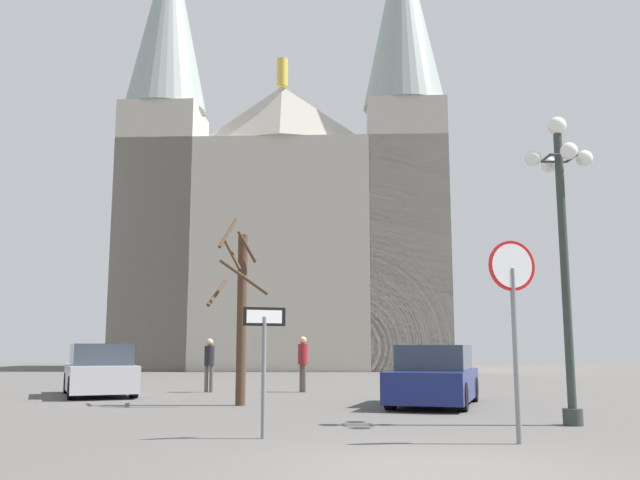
# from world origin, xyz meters

# --- Properties ---
(ground_plane) EXTENTS (120.00, 120.00, 0.00)m
(ground_plane) POSITION_xyz_m (0.00, 0.00, 0.00)
(ground_plane) COLOR #514F4C
(cathedral) EXTENTS (21.37, 14.88, 30.27)m
(cathedral) POSITION_xyz_m (-2.26, 37.66, 9.47)
(cathedral) COLOR #BCB5A5
(cathedral) RESTS_ON ground
(stop_sign) EXTENTS (0.76, 0.21, 3.04)m
(stop_sign) POSITION_xyz_m (1.72, 2.10, 2.13)
(stop_sign) COLOR slate
(stop_sign) RESTS_ON ground
(one_way_arrow_sign) EXTENTS (0.67, 0.26, 2.05)m
(one_way_arrow_sign) POSITION_xyz_m (-2.10, 2.83, 1.37)
(one_way_arrow_sign) COLOR slate
(one_way_arrow_sign) RESTS_ON ground
(street_lamp) EXTENTS (1.33, 1.33, 5.87)m
(street_lamp) POSITION_xyz_m (3.49, 4.49, 3.69)
(street_lamp) COLOR #2D3833
(street_lamp) RESTS_ON ground
(bare_tree) EXTENTS (1.52, 1.52, 4.78)m
(bare_tree) POSITION_xyz_m (-2.99, 9.04, 2.32)
(bare_tree) COLOR #473323
(bare_tree) RESTS_ON ground
(parked_car_near_silver) EXTENTS (3.17, 4.60, 1.52)m
(parked_car_near_silver) POSITION_xyz_m (-7.41, 12.66, 0.71)
(parked_car_near_silver) COLOR #B7B7BC
(parked_car_near_silver) RESTS_ON ground
(parked_car_far_navy) EXTENTS (3.12, 4.69, 1.47)m
(parked_car_far_navy) POSITION_xyz_m (1.84, 8.97, 0.69)
(parked_car_far_navy) COLOR navy
(parked_car_far_navy) RESTS_ON ground
(pedestrian_walking) EXTENTS (0.32, 0.32, 1.69)m
(pedestrian_walking) POSITION_xyz_m (-4.37, 14.15, 1.02)
(pedestrian_walking) COLOR #594C47
(pedestrian_walking) RESTS_ON ground
(pedestrian_standing) EXTENTS (0.32, 0.32, 1.75)m
(pedestrian_standing) POSITION_xyz_m (-1.38, 14.12, 1.07)
(pedestrian_standing) COLOR #594C47
(pedestrian_standing) RESTS_ON ground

